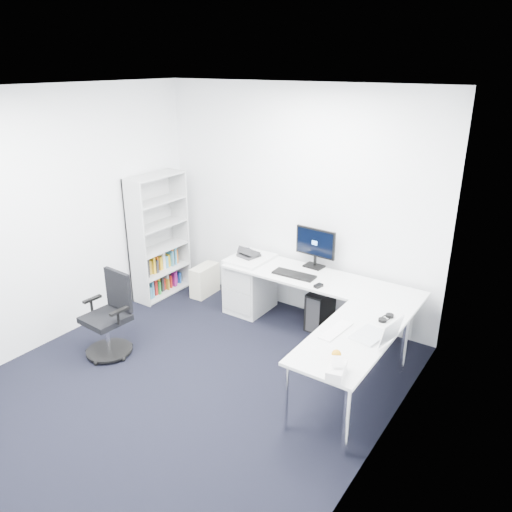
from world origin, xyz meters
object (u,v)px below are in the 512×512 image
Objects in this scene: laptop at (370,324)px; l_desk at (305,316)px; bookshelf at (159,236)px; task_chair at (105,316)px; monitor at (315,248)px.

l_desk is at bearing 158.65° from laptop.
task_chair is at bearing -67.75° from bookshelf.
laptop reaches higher than task_chair.
bookshelf is 2.04m from monitor.
monitor is at bearing 14.60° from bookshelf.
l_desk is 2.54× the size of task_chair.
monitor is (1.97, 0.51, 0.10)m from bookshelf.
monitor reaches higher than l_desk.
bookshelf is at bearing 178.49° from laptop.
laptop reaches higher than l_desk.
laptop is (1.14, -1.13, -0.12)m from monitor.
l_desk is at bearing 43.97° from task_chair.
l_desk is at bearing -66.65° from monitor.
l_desk is 2.10m from task_chair.
monitor is 1.61m from laptop.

